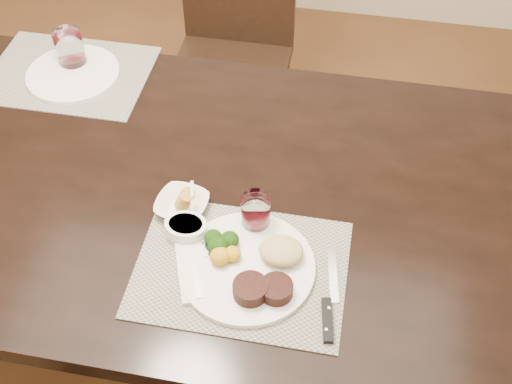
% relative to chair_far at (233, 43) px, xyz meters
% --- Properties ---
extents(ground_plane, '(4.50, 4.50, 0.00)m').
position_rel_chair_far_xyz_m(ground_plane, '(0.00, -0.93, -0.50)').
color(ground_plane, '#402414').
rests_on(ground_plane, ground).
extents(dining_table, '(2.00, 1.00, 0.75)m').
position_rel_chair_far_xyz_m(dining_table, '(0.00, -0.93, 0.16)').
color(dining_table, black).
rests_on(dining_table, ground).
extents(chair_far, '(0.42, 0.42, 0.90)m').
position_rel_chair_far_xyz_m(chair_far, '(0.00, 0.00, 0.00)').
color(chair_far, black).
rests_on(chair_far, ground).
extents(placemat_near, '(0.46, 0.34, 0.00)m').
position_rel_chair_far_xyz_m(placemat_near, '(0.27, -1.15, 0.25)').
color(placemat_near, gray).
rests_on(placemat_near, dining_table).
extents(placemat_far, '(0.46, 0.34, 0.00)m').
position_rel_chair_far_xyz_m(placemat_far, '(-0.36, -0.58, 0.25)').
color(placemat_far, gray).
rests_on(placemat_far, dining_table).
extents(dinner_plate, '(0.30, 0.30, 0.05)m').
position_rel_chair_far_xyz_m(dinner_plate, '(0.29, -1.16, 0.27)').
color(dinner_plate, white).
rests_on(dinner_plate, placemat_near).
extents(napkin_fork, '(0.14, 0.18, 0.02)m').
position_rel_chair_far_xyz_m(napkin_fork, '(0.18, -1.18, 0.26)').
color(napkin_fork, silver).
rests_on(napkin_fork, placemat_near).
extents(steak_knife, '(0.04, 0.24, 0.01)m').
position_rel_chair_far_xyz_m(steak_knife, '(0.47, -1.22, 0.26)').
color(steak_knife, silver).
rests_on(steak_knife, placemat_near).
extents(cracker_bowl, '(0.14, 0.14, 0.05)m').
position_rel_chair_far_xyz_m(cracker_bowl, '(0.10, -1.01, 0.27)').
color(cracker_bowl, white).
rests_on(cracker_bowl, placemat_near).
extents(sauce_ramekin, '(0.10, 0.15, 0.08)m').
position_rel_chair_far_xyz_m(sauce_ramekin, '(0.13, -1.08, 0.27)').
color(sauce_ramekin, white).
rests_on(sauce_ramekin, placemat_near).
extents(wine_glass_near, '(0.07, 0.07, 0.09)m').
position_rel_chair_far_xyz_m(wine_glass_near, '(0.28, -1.03, 0.29)').
color(wine_glass_near, silver).
rests_on(wine_glass_near, placemat_near).
extents(far_plate, '(0.27, 0.27, 0.01)m').
position_rel_chair_far_xyz_m(far_plate, '(-0.34, -0.58, 0.26)').
color(far_plate, white).
rests_on(far_plate, placemat_far).
extents(wine_glass_far, '(0.08, 0.08, 0.11)m').
position_rel_chair_far_xyz_m(wine_glass_far, '(-0.36, -0.53, 0.30)').
color(wine_glass_far, silver).
rests_on(wine_glass_far, placemat_far).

